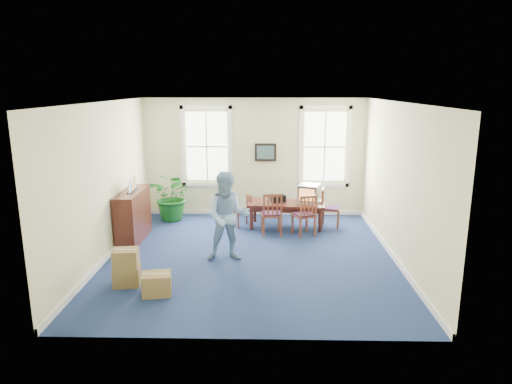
{
  "coord_description": "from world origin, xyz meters",
  "views": [
    {
      "loc": [
        0.32,
        -9.08,
        3.52
      ],
      "look_at": [
        0.1,
        0.6,
        1.25
      ],
      "focal_mm": 32.0,
      "sensor_mm": 36.0,
      "label": 1
    }
  ],
  "objects_px": {
    "crt_tv": "(309,193)",
    "man": "(228,217)",
    "chair_near_left": "(271,213)",
    "conference_table": "(286,215)",
    "credenza": "(133,214)",
    "cardboard_boxes": "(138,265)",
    "potted_plant": "(173,197)"
  },
  "relations": [
    {
      "from": "man",
      "to": "potted_plant",
      "type": "distance_m",
      "value": 3.3
    },
    {
      "from": "man",
      "to": "cardboard_boxes",
      "type": "height_order",
      "value": "man"
    },
    {
      "from": "crt_tv",
      "to": "man",
      "type": "height_order",
      "value": "man"
    },
    {
      "from": "conference_table",
      "to": "man",
      "type": "xyz_separation_m",
      "value": [
        -1.29,
        -2.28,
        0.6
      ]
    },
    {
      "from": "chair_near_left",
      "to": "credenza",
      "type": "relative_size",
      "value": 0.68
    },
    {
      "from": "crt_tv",
      "to": "man",
      "type": "distance_m",
      "value": 2.97
    },
    {
      "from": "man",
      "to": "cardboard_boxes",
      "type": "relative_size",
      "value": 1.48
    },
    {
      "from": "potted_plant",
      "to": "conference_table",
      "type": "bearing_deg",
      "value": -10.21
    },
    {
      "from": "chair_near_left",
      "to": "potted_plant",
      "type": "height_order",
      "value": "potted_plant"
    },
    {
      "from": "conference_table",
      "to": "potted_plant",
      "type": "distance_m",
      "value": 3.05
    },
    {
      "from": "potted_plant",
      "to": "cardboard_boxes",
      "type": "bearing_deg",
      "value": -87.98
    },
    {
      "from": "crt_tv",
      "to": "potted_plant",
      "type": "distance_m",
      "value": 3.58
    },
    {
      "from": "credenza",
      "to": "cardboard_boxes",
      "type": "xyz_separation_m",
      "value": [
        0.75,
        -2.37,
        -0.26
      ]
    },
    {
      "from": "conference_table",
      "to": "cardboard_boxes",
      "type": "distance_m",
      "value": 4.48
    },
    {
      "from": "crt_tv",
      "to": "cardboard_boxes",
      "type": "relative_size",
      "value": 0.44
    },
    {
      "from": "man",
      "to": "credenza",
      "type": "xyz_separation_m",
      "value": [
        -2.3,
        1.19,
        -0.31
      ]
    },
    {
      "from": "man",
      "to": "chair_near_left",
      "type": "bearing_deg",
      "value": 55.63
    },
    {
      "from": "cardboard_boxes",
      "to": "chair_near_left",
      "type": "bearing_deg",
      "value": 48.99
    },
    {
      "from": "crt_tv",
      "to": "man",
      "type": "relative_size",
      "value": 0.29
    },
    {
      "from": "chair_near_left",
      "to": "cardboard_boxes",
      "type": "bearing_deg",
      "value": 42.88
    },
    {
      "from": "credenza",
      "to": "potted_plant",
      "type": "relative_size",
      "value": 1.22
    },
    {
      "from": "conference_table",
      "to": "cardboard_boxes",
      "type": "xyz_separation_m",
      "value": [
        -2.84,
        -3.46,
        0.03
      ]
    },
    {
      "from": "potted_plant",
      "to": "credenza",
      "type": "bearing_deg",
      "value": -110.5
    },
    {
      "from": "conference_table",
      "to": "cardboard_boxes",
      "type": "height_order",
      "value": "cardboard_boxes"
    },
    {
      "from": "crt_tv",
      "to": "chair_near_left",
      "type": "relative_size",
      "value": 0.51
    },
    {
      "from": "credenza",
      "to": "conference_table",
      "type": "bearing_deg",
      "value": 16.56
    },
    {
      "from": "credenza",
      "to": "potted_plant",
      "type": "bearing_deg",
      "value": 69.16
    },
    {
      "from": "conference_table",
      "to": "potted_plant",
      "type": "height_order",
      "value": "potted_plant"
    },
    {
      "from": "credenza",
      "to": "cardboard_boxes",
      "type": "relative_size",
      "value": 1.26
    },
    {
      "from": "chair_near_left",
      "to": "credenza",
      "type": "bearing_deg",
      "value": 1.8
    },
    {
      "from": "conference_table",
      "to": "cardboard_boxes",
      "type": "relative_size",
      "value": 1.52
    },
    {
      "from": "potted_plant",
      "to": "chair_near_left",
      "type": "bearing_deg",
      "value": -24.5
    }
  ]
}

